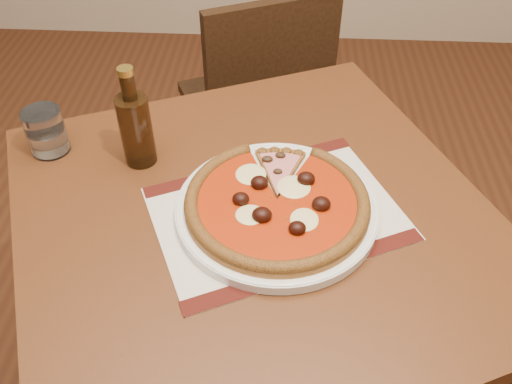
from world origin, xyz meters
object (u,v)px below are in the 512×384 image
Objects in this scene: pizza at (277,201)px; water_glass at (46,131)px; plate at (277,209)px; bottle at (136,127)px; chair_far at (259,98)px; table at (255,251)px.

water_glass reaches higher than pizza.
bottle is at bearing 153.70° from plate.
pizza is at bearing -87.56° from plate.
chair_far is 0.80m from water_glass.
water_glass reaches higher than plate.
water_glass is at bearing 159.96° from table.
table is 3.34× the size of pizza.
table is at bearing -29.64° from bottle.
table is 0.12m from plate.
table is at bearing 67.68° from chair_far.
plate is (0.07, -0.78, 0.29)m from chair_far.
plate is 1.10× the size of pizza.
plate is 1.73× the size of bottle.
pizza is 3.51× the size of water_glass.
bottle is at bearing 150.36° from table.
pizza is 0.30m from bottle.
table is 0.80m from chair_far.
table is 0.46m from water_glass.
chair_far is 2.38× the size of plate.
plate is (0.04, -0.00, 0.11)m from table.
bottle is (-0.26, 0.13, 0.05)m from pizza.
pizza is 1.57× the size of bottle.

